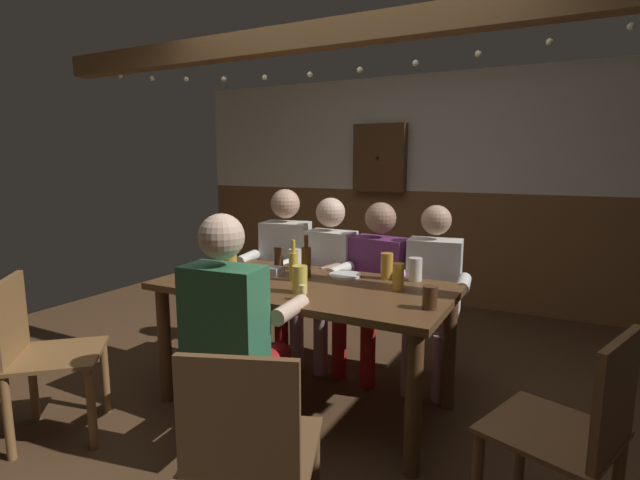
# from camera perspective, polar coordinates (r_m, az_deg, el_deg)

# --- Properties ---
(ground_plane) EXTENTS (6.47, 6.47, 0.00)m
(ground_plane) POSITION_cam_1_polar(r_m,az_deg,el_deg) (3.08, -2.25, -19.11)
(ground_plane) COLOR #4C331E
(back_wall_upper) EXTENTS (5.39, 0.12, 1.17)m
(back_wall_upper) POSITION_cam_1_polar(r_m,az_deg,el_deg) (5.14, 12.60, 12.22)
(back_wall_upper) COLOR silver
(back_wall_wainscot) EXTENTS (5.39, 0.12, 1.16)m
(back_wall_wainscot) POSITION_cam_1_polar(r_m,az_deg,el_deg) (5.21, 12.15, -0.68)
(back_wall_wainscot) COLOR brown
(back_wall_wainscot) RESTS_ON ground_plane
(ceiling_beam) EXTENTS (4.85, 0.14, 0.16)m
(ceiling_beam) POSITION_cam_1_polar(r_m,az_deg,el_deg) (3.23, 2.13, 23.32)
(ceiling_beam) COLOR brown
(dining_table) EXTENTS (1.72, 0.87, 0.76)m
(dining_table) POSITION_cam_1_polar(r_m,az_deg,el_deg) (2.87, -1.88, -7.25)
(dining_table) COLOR brown
(dining_table) RESTS_ON ground_plane
(person_0) EXTENTS (0.54, 0.59, 1.26)m
(person_0) POSITION_cam_1_polar(r_m,az_deg,el_deg) (3.69, -4.47, -2.82)
(person_0) COLOR silver
(person_0) RESTS_ON ground_plane
(person_1) EXTENTS (0.51, 0.50, 1.21)m
(person_1) POSITION_cam_1_polar(r_m,az_deg,el_deg) (3.52, 0.67, -3.84)
(person_1) COLOR silver
(person_1) RESTS_ON ground_plane
(person_2) EXTENTS (0.59, 0.57, 1.19)m
(person_2) POSITION_cam_1_polar(r_m,az_deg,el_deg) (3.37, 6.46, -4.56)
(person_2) COLOR #6B2D66
(person_2) RESTS_ON ground_plane
(person_3) EXTENTS (0.52, 0.54, 1.18)m
(person_3) POSITION_cam_1_polar(r_m,az_deg,el_deg) (3.25, 13.16, -5.54)
(person_3) COLOR silver
(person_3) RESTS_ON ground_plane
(person_4) EXTENTS (0.53, 0.52, 1.24)m
(person_4) POSITION_cam_1_polar(r_m,az_deg,el_deg) (2.34, -10.14, -10.55)
(person_4) COLOR #33724C
(person_4) RESTS_ON ground_plane
(chair_empty_near_right) EXTENTS (0.56, 0.56, 0.88)m
(chair_empty_near_right) POSITION_cam_1_polar(r_m,az_deg,el_deg) (2.13, 27.93, -19.66)
(chair_empty_near_right) COLOR brown
(chair_empty_near_right) RESTS_ON ground_plane
(chair_empty_near_left) EXTENTS (0.57, 0.57, 0.88)m
(chair_empty_near_left) POSITION_cam_1_polar(r_m,az_deg,el_deg) (1.82, -8.40, -23.90)
(chair_empty_near_left) COLOR brown
(chair_empty_near_left) RESTS_ON ground_plane
(chair_empty_far_end) EXTENTS (0.62, 0.62, 0.88)m
(chair_empty_far_end) POSITION_cam_1_polar(r_m,az_deg,el_deg) (2.99, -30.31, -11.39)
(chair_empty_far_end) COLOR brown
(chair_empty_far_end) RESTS_ON ground_plane
(table_candle) EXTENTS (0.04, 0.04, 0.08)m
(table_candle) POSITION_cam_1_polar(r_m,az_deg,el_deg) (2.49, -2.06, -6.25)
(table_candle) COLOR #F9E08C
(table_candle) RESTS_ON dining_table
(condiment_caddy) EXTENTS (0.14, 0.10, 0.05)m
(condiment_caddy) POSITION_cam_1_polar(r_m,az_deg,el_deg) (3.06, -5.84, -3.62)
(condiment_caddy) COLOR #B2B7BC
(condiment_caddy) RESTS_ON dining_table
(plate_0) EXTENTS (0.20, 0.20, 0.01)m
(plate_0) POSITION_cam_1_polar(r_m,az_deg,el_deg) (3.00, 2.97, -4.19)
(plate_0) COLOR white
(plate_0) RESTS_ON dining_table
(plate_1) EXTENTS (0.23, 0.23, 0.01)m
(plate_1) POSITION_cam_1_polar(r_m,az_deg,el_deg) (2.93, -13.58, -4.80)
(plate_1) COLOR white
(plate_1) RESTS_ON dining_table
(bottle_0) EXTENTS (0.05, 0.05, 0.25)m
(bottle_0) POSITION_cam_1_polar(r_m,az_deg,el_deg) (2.88, -3.17, -2.97)
(bottle_0) COLOR gold
(bottle_0) RESTS_ON dining_table
(bottle_1) EXTENTS (0.06, 0.06, 0.26)m
(bottle_1) POSITION_cam_1_polar(r_m,az_deg,el_deg) (2.96, -1.64, -2.49)
(bottle_1) COLOR #593314
(bottle_1) RESTS_ON dining_table
(pint_glass_0) EXTENTS (0.08, 0.08, 0.13)m
(pint_glass_0) POSITION_cam_1_polar(r_m,az_deg,el_deg) (3.07, -10.57, -2.92)
(pint_glass_0) COLOR gold
(pint_glass_0) RESTS_ON dining_table
(pint_glass_1) EXTENTS (0.08, 0.08, 0.13)m
(pint_glass_1) POSITION_cam_1_polar(r_m,az_deg,el_deg) (3.20, -2.95, -2.27)
(pint_glass_1) COLOR white
(pint_glass_1) RESTS_ON dining_table
(pint_glass_2) EXTENTS (0.07, 0.07, 0.11)m
(pint_glass_2) POSITION_cam_1_polar(r_m,az_deg,el_deg) (2.40, 12.90, -6.67)
(pint_glass_2) COLOR #4C2D19
(pint_glass_2) RESTS_ON dining_table
(pint_glass_3) EXTENTS (0.08, 0.08, 0.15)m
(pint_glass_3) POSITION_cam_1_polar(r_m,az_deg,el_deg) (2.62, -2.41, -4.67)
(pint_glass_3) COLOR #E5C64C
(pint_glass_3) RESTS_ON dining_table
(pint_glass_4) EXTENTS (0.08, 0.08, 0.14)m
(pint_glass_4) POSITION_cam_1_polar(r_m,az_deg,el_deg) (2.94, 11.21, -3.43)
(pint_glass_4) COLOR white
(pint_glass_4) RESTS_ON dining_table
(pint_glass_5) EXTENTS (0.07, 0.07, 0.12)m
(pint_glass_5) POSITION_cam_1_polar(r_m,az_deg,el_deg) (2.87, -9.42, -3.88)
(pint_glass_5) COLOR #4C2D19
(pint_glass_5) RESTS_ON dining_table
(pint_glass_6) EXTENTS (0.06, 0.06, 0.15)m
(pint_glass_6) POSITION_cam_1_polar(r_m,az_deg,el_deg) (2.70, 9.27, -4.33)
(pint_glass_6) COLOR gold
(pint_glass_6) RESTS_ON dining_table
(pint_glass_7) EXTENTS (0.06, 0.06, 0.15)m
(pint_glass_7) POSITION_cam_1_polar(r_m,az_deg,el_deg) (3.21, -4.92, -2.12)
(pint_glass_7) COLOR #4C2D19
(pint_glass_7) RESTS_ON dining_table
(pint_glass_8) EXTENTS (0.08, 0.08, 0.16)m
(pint_glass_8) POSITION_cam_1_polar(r_m,az_deg,el_deg) (2.95, 7.93, -3.07)
(pint_glass_8) COLOR gold
(pint_glass_8) RESTS_ON dining_table
(wall_dart_cabinet) EXTENTS (0.56, 0.15, 0.70)m
(wall_dart_cabinet) POSITION_cam_1_polar(r_m,az_deg,el_deg) (5.15, 7.10, 9.65)
(wall_dart_cabinet) COLOR brown
(string_lights) EXTENTS (3.81, 0.04, 0.16)m
(string_lights) POSITION_cam_1_polar(r_m,az_deg,el_deg) (3.15, 1.69, 20.09)
(string_lights) COLOR #F9EAB2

